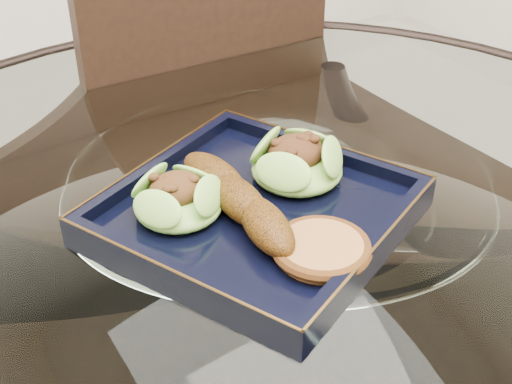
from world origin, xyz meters
TOP-DOWN VIEW (x-y plane):
  - dining_table at (-0.00, -0.00)m, footprint 1.13×1.13m
  - dining_chair at (0.13, 0.28)m, footprint 0.43×0.43m
  - navy_plate at (-0.03, -0.00)m, footprint 0.36×0.36m
  - lettuce_wrap_left at (-0.10, 0.03)m, footprint 0.10×0.10m
  - lettuce_wrap_right at (0.04, 0.02)m, footprint 0.12×0.12m
  - roasted_plantain at (-0.05, -0.00)m, footprint 0.04×0.19m
  - crumb_patty at (-0.02, -0.10)m, footprint 0.10×0.10m

SIDE VIEW (x-z plane):
  - dining_chair at x=0.13m, z-range 0.06..1.03m
  - dining_table at x=0.00m, z-range 0.21..0.98m
  - navy_plate at x=-0.03m, z-range 0.76..0.78m
  - crumb_patty at x=-0.02m, z-range 0.78..0.80m
  - lettuce_wrap_left at x=-0.10m, z-range 0.78..0.81m
  - lettuce_wrap_right at x=0.04m, z-range 0.78..0.82m
  - roasted_plantain at x=-0.05m, z-range 0.78..0.82m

